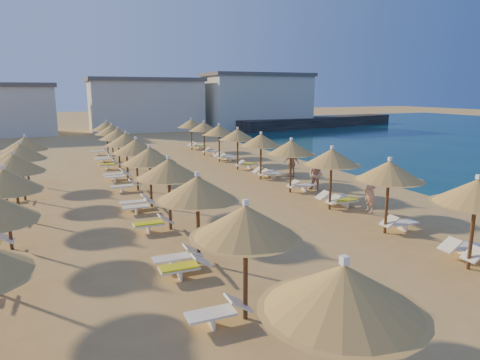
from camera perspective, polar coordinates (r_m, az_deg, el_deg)
name	(u,v)px	position (r m, az deg, el deg)	size (l,w,h in m)	color
ground	(282,229)	(17.58, 5.58, -6.58)	(220.00, 220.00, 0.00)	tan
jetty	(319,122)	(68.63, 10.50, 7.62)	(30.00, 4.00, 1.50)	black
hotel_blocks	(149,104)	(61.83, -12.01, 9.86)	(51.06, 10.82, 8.10)	beige
parasol_row_east	(291,148)	(23.49, 6.84, 4.23)	(2.71, 40.56, 3.04)	brown
parasol_row_west	(150,157)	(20.80, -11.96, 3.08)	(2.71, 40.56, 3.04)	brown
parasol_row_inland	(10,172)	(18.65, -28.37, 0.93)	(2.71, 21.63, 3.04)	brown
loungers	(199,197)	(21.46, -5.45, -2.22)	(16.44, 39.30, 0.66)	white
beachgoer_a	(370,192)	(20.53, 17.00, -1.58)	(0.70, 0.46, 1.92)	tan
beachgoer_b	(316,175)	(24.50, 10.06, 0.66)	(0.85, 0.66, 1.74)	tan
beachgoer_c	(292,163)	(28.20, 6.88, 2.24)	(1.03, 0.43, 1.76)	tan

